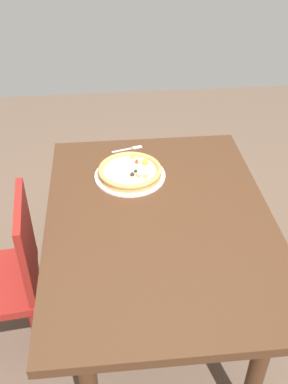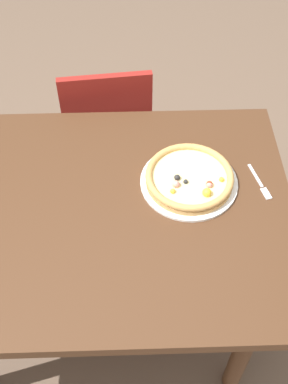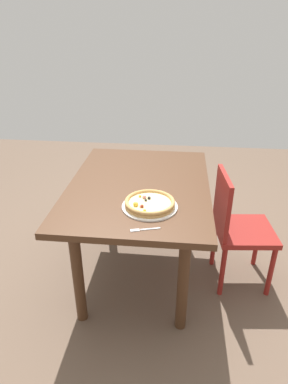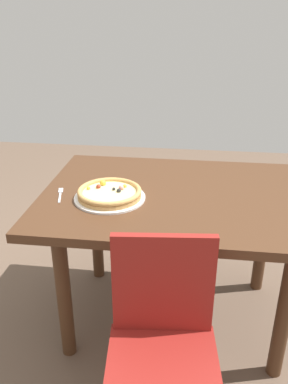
{
  "view_description": "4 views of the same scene",
  "coord_description": "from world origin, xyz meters",
  "px_view_note": "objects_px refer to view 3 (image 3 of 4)",
  "views": [
    {
      "loc": [
        1.4,
        -0.21,
        1.97
      ],
      "look_at": [
        -0.16,
        -0.05,
        0.79
      ],
      "focal_mm": 40.89,
      "sensor_mm": 36.0,
      "label": 1
    },
    {
      "loc": [
        -0.13,
        0.98,
        2.06
      ],
      "look_at": [
        -0.16,
        -0.05,
        0.79
      ],
      "focal_mm": 45.33,
      "sensor_mm": 36.0,
      "label": 2
    },
    {
      "loc": [
        -2.09,
        -0.26,
        1.8
      ],
      "look_at": [
        -0.16,
        -0.05,
        0.79
      ],
      "focal_mm": 31.68,
      "sensor_mm": 36.0,
      "label": 3
    },
    {
      "loc": [
        0.06,
        -1.76,
        1.58
      ],
      "look_at": [
        -0.16,
        -0.05,
        0.79
      ],
      "focal_mm": 36.99,
      "sensor_mm": 36.0,
      "label": 4
    }
  ],
  "objects_px": {
    "plate": "(150,207)",
    "fork": "(143,230)",
    "chair_near": "(236,226)",
    "dining_table": "(139,197)",
    "pizza": "(150,203)"
  },
  "relations": [
    {
      "from": "plate",
      "to": "fork",
      "type": "height_order",
      "value": "plate"
    },
    {
      "from": "chair_near",
      "to": "dining_table",
      "type": "bearing_deg",
      "value": -96.19
    },
    {
      "from": "dining_table",
      "to": "plate",
      "type": "distance_m",
      "value": 0.35
    },
    {
      "from": "dining_table",
      "to": "fork",
      "type": "distance_m",
      "value": 0.58
    },
    {
      "from": "chair_near",
      "to": "fork",
      "type": "bearing_deg",
      "value": -53.11
    },
    {
      "from": "plate",
      "to": "pizza",
      "type": "distance_m",
      "value": 0.03
    },
    {
      "from": "plate",
      "to": "dining_table",
      "type": "bearing_deg",
      "value": 18.18
    },
    {
      "from": "pizza",
      "to": "fork",
      "type": "xyz_separation_m",
      "value": [
        -0.25,
        0.01,
        -0.03
      ]
    },
    {
      "from": "chair_near",
      "to": "pizza",
      "type": "distance_m",
      "value": 0.74
    },
    {
      "from": "pizza",
      "to": "plate",
      "type": "bearing_deg",
      "value": -69.5
    },
    {
      "from": "chair_near",
      "to": "pizza",
      "type": "bearing_deg",
      "value": -68.11
    },
    {
      "from": "dining_table",
      "to": "plate",
      "type": "relative_size",
      "value": 3.9
    },
    {
      "from": "dining_table",
      "to": "pizza",
      "type": "xyz_separation_m",
      "value": [
        -0.32,
        -0.1,
        0.13
      ]
    },
    {
      "from": "pizza",
      "to": "fork",
      "type": "relative_size",
      "value": 1.86
    },
    {
      "from": "pizza",
      "to": "fork",
      "type": "distance_m",
      "value": 0.25
    }
  ]
}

